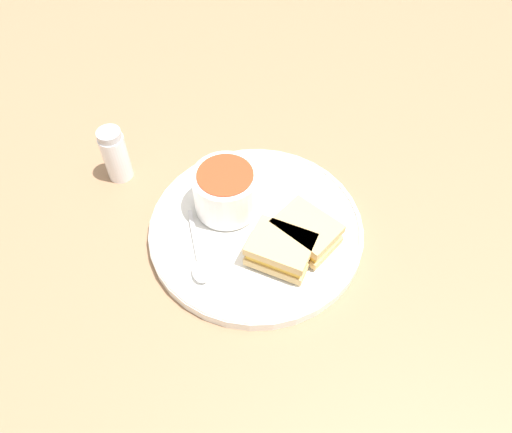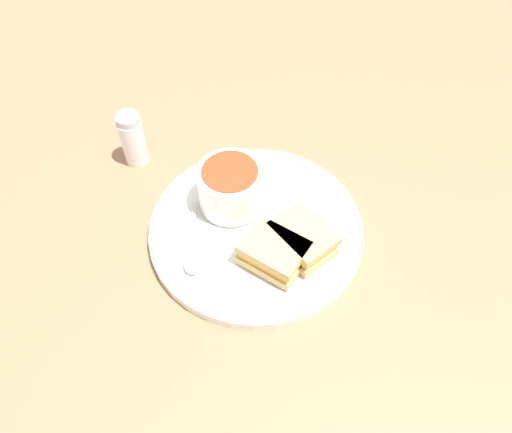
{
  "view_description": "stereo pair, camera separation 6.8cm",
  "coord_description": "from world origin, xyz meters",
  "views": [
    {
      "loc": [
        0.36,
        -0.21,
        0.58
      ],
      "look_at": [
        0.0,
        0.0,
        0.04
      ],
      "focal_mm": 35.0,
      "sensor_mm": 36.0,
      "label": 1
    },
    {
      "loc": [
        0.39,
        -0.15,
        0.58
      ],
      "look_at": [
        0.0,
        0.0,
        0.04
      ],
      "focal_mm": 35.0,
      "sensor_mm": 36.0,
      "label": 2
    }
  ],
  "objects": [
    {
      "name": "soup_bowl",
      "position": [
        -0.05,
        -0.02,
        0.05
      ],
      "size": [
        0.09,
        0.09,
        0.07
      ],
      "color": "white",
      "rests_on": "plate"
    },
    {
      "name": "salt_shaker",
      "position": [
        -0.2,
        -0.12,
        0.04
      ],
      "size": [
        0.04,
        0.04,
        0.09
      ],
      "color": "silver",
      "rests_on": "ground_plane"
    },
    {
      "name": "spoon",
      "position": [
        0.02,
        -0.1,
        0.02
      ],
      "size": [
        0.12,
        0.05,
        0.01
      ],
      "rotation": [
        0.0,
        0.0,
        5.97
      ],
      "color": "silver",
      "rests_on": "plate"
    },
    {
      "name": "plate",
      "position": [
        0.0,
        0.0,
        0.01
      ],
      "size": [
        0.3,
        0.3,
        0.02
      ],
      "color": "white",
      "rests_on": "ground_plane"
    },
    {
      "name": "ground_plane",
      "position": [
        0.0,
        0.0,
        0.0
      ],
      "size": [
        2.4,
        2.4,
        0.0
      ],
      "primitive_type": "plane",
      "color": "#8E6B4C"
    },
    {
      "name": "sandwich_half_near",
      "position": [
        0.06,
        -0.0,
        0.04
      ],
      "size": [
        0.1,
        0.1,
        0.04
      ],
      "rotation": [
        0.0,
        0.0,
        0.62
      ],
      "color": "tan",
      "rests_on": "plate"
    },
    {
      "name": "sandwich_half_far",
      "position": [
        0.06,
        0.04,
        0.04
      ],
      "size": [
        0.1,
        0.08,
        0.04
      ],
      "rotation": [
        0.0,
        0.0,
        0.3
      ],
      "color": "tan",
      "rests_on": "plate"
    }
  ]
}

